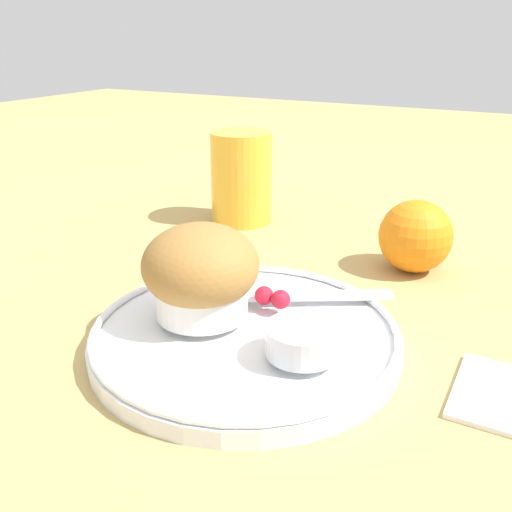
% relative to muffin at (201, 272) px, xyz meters
% --- Properties ---
extents(ground_plane, '(3.00, 3.00, 0.00)m').
position_rel_muffin_xyz_m(ground_plane, '(0.02, 0.02, -0.06)').
color(ground_plane, tan).
extents(plate, '(0.25, 0.25, 0.02)m').
position_rel_muffin_xyz_m(plate, '(0.04, 0.00, -0.05)').
color(plate, white).
rests_on(plate, ground_plane).
extents(muffin, '(0.09, 0.09, 0.08)m').
position_rel_muffin_xyz_m(muffin, '(0.00, 0.00, 0.00)').
color(muffin, silver).
rests_on(muffin, plate).
extents(cream_ramekin, '(0.05, 0.05, 0.02)m').
position_rel_muffin_xyz_m(cream_ramekin, '(0.10, -0.02, -0.03)').
color(cream_ramekin, silver).
rests_on(cream_ramekin, plate).
extents(berry_pair, '(0.03, 0.02, 0.02)m').
position_rel_muffin_xyz_m(berry_pair, '(0.04, 0.04, -0.03)').
color(berry_pair, '#B7192D').
rests_on(berry_pair, plate).
extents(butter_knife, '(0.16, 0.10, 0.00)m').
position_rel_muffin_xyz_m(butter_knife, '(0.06, 0.06, -0.04)').
color(butter_knife, silver).
rests_on(butter_knife, plate).
extents(orange_fruit, '(0.08, 0.08, 0.08)m').
position_rel_muffin_xyz_m(orange_fruit, '(0.12, 0.22, -0.02)').
color(orange_fruit, orange).
rests_on(orange_fruit, ground_plane).
extents(juice_glass, '(0.08, 0.08, 0.12)m').
position_rel_muffin_xyz_m(juice_glass, '(-0.12, 0.28, 0.00)').
color(juice_glass, gold).
rests_on(juice_glass, ground_plane).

